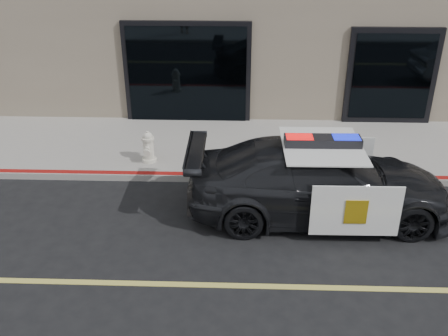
{
  "coord_description": "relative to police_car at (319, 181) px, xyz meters",
  "views": [
    {
      "loc": [
        0.45,
        -6.27,
        5.25
      ],
      "look_at": [
        0.16,
        2.2,
        1.0
      ],
      "focal_mm": 40.0,
      "sensor_mm": 36.0,
      "label": 1
    }
  ],
  "objects": [
    {
      "name": "police_car",
      "position": [
        0.0,
        0.0,
        0.0
      ],
      "size": [
        2.36,
        5.1,
        1.66
      ],
      "color": "black",
      "rests_on": "ground"
    },
    {
      "name": "sidewalk_n",
      "position": [
        -1.99,
        3.02,
        -0.67
      ],
      "size": [
        60.0,
        3.5,
        0.15
      ],
      "primitive_type": "cube",
      "color": "gray",
      "rests_on": "ground"
    },
    {
      "name": "ground",
      "position": [
        -1.99,
        -2.23,
        -0.74
      ],
      "size": [
        120.0,
        120.0,
        0.0
      ],
      "primitive_type": "plane",
      "color": "black",
      "rests_on": "ground"
    },
    {
      "name": "fire_hydrant",
      "position": [
        -3.65,
        1.96,
        -0.24
      ],
      "size": [
        0.34,
        0.47,
        0.75
      ],
      "color": "silver",
      "rests_on": "sidewalk_n"
    }
  ]
}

